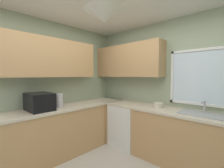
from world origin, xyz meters
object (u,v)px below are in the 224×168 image
microwave (39,102)px  sink_assembly (202,114)px  kettle (59,100)px  dishwasher (127,125)px  bowl (159,105)px

microwave → sink_assembly: bearing=37.6°
kettle → sink_assembly: bearing=31.3°
microwave → kettle: size_ratio=1.87×
dishwasher → kettle: bearing=-118.2°
dishwasher → kettle: size_ratio=3.32×
microwave → bowl: bearing=49.3°
kettle → sink_assembly: 2.37m
kettle → bowl: 1.81m
kettle → microwave: bearing=-93.3°
microwave → kettle: microwave is taller
sink_assembly → bowl: size_ratio=3.33×
dishwasher → sink_assembly: bearing=1.5°
sink_assembly → kettle: bearing=-148.7°
microwave → bowl: (1.35, 1.57, -0.10)m
kettle → sink_assembly: size_ratio=0.42×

